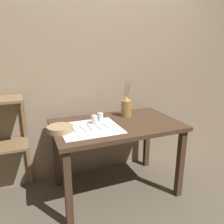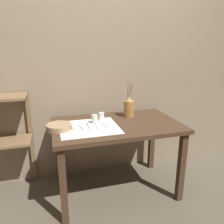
{
  "view_description": "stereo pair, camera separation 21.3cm",
  "coord_description": "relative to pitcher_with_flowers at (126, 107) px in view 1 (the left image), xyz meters",
  "views": [
    {
      "loc": [
        -0.81,
        -1.9,
        1.49
      ],
      "look_at": [
        -0.05,
        0.0,
        0.89
      ],
      "focal_mm": 35.0,
      "sensor_mm": 36.0,
      "label": 1
    },
    {
      "loc": [
        -0.61,
        -1.97,
        1.49
      ],
      "look_at": [
        -0.05,
        0.0,
        0.89
      ],
      "focal_mm": 35.0,
      "sensor_mm": 36.0,
      "label": 2
    }
  ],
  "objects": [
    {
      "name": "spoon_outer",
      "position": [
        -0.48,
        -0.16,
        -0.1
      ],
      "size": [
        0.02,
        0.18,
        0.02
      ],
      "color": "#939399",
      "rests_on": "wooden_table"
    },
    {
      "name": "glass_tumbler_far",
      "position": [
        -0.32,
        -0.05,
        -0.06
      ],
      "size": [
        0.06,
        0.06,
        0.08
      ],
      "color": "silver",
      "rests_on": "wooden_table"
    },
    {
      "name": "ground_plane",
      "position": [
        -0.19,
        -0.17,
        -0.87
      ],
      "size": [
        12.0,
        12.0,
        0.0
      ],
      "primitive_type": "plane",
      "color": "brown"
    },
    {
      "name": "spoon_inner",
      "position": [
        -0.4,
        -0.17,
        -0.1
      ],
      "size": [
        0.02,
        0.18,
        0.02
      ],
      "color": "#939399",
      "rests_on": "wooden_table"
    },
    {
      "name": "pitcher_with_flowers",
      "position": [
        0.0,
        0.0,
        0.0
      ],
      "size": [
        0.11,
        0.11,
        0.4
      ],
      "color": "olive",
      "rests_on": "wooden_table"
    },
    {
      "name": "wooden_table",
      "position": [
        -0.19,
        -0.17,
        -0.2
      ],
      "size": [
        1.26,
        0.78,
        0.77
      ],
      "color": "#422D1E",
      "rests_on": "ground_plane"
    },
    {
      "name": "wooden_bowl",
      "position": [
        -0.75,
        -0.2,
        -0.08
      ],
      "size": [
        0.23,
        0.23,
        0.05
      ],
      "color": "#9E7F5B",
      "rests_on": "wooden_table"
    },
    {
      "name": "linen_cloth",
      "position": [
        -0.48,
        -0.22,
        -0.1
      ],
      "size": [
        0.55,
        0.48,
        0.0
      ],
      "color": "white",
      "rests_on": "wooden_table"
    },
    {
      "name": "knife_center",
      "position": [
        -0.63,
        -0.21,
        -0.1
      ],
      "size": [
        0.02,
        0.17,
        0.0
      ],
      "color": "#939399",
      "rests_on": "wooden_table"
    },
    {
      "name": "glass_tumbler_near",
      "position": [
        -0.4,
        -0.11,
        -0.06
      ],
      "size": [
        0.06,
        0.06,
        0.09
      ],
      "color": "silver",
      "rests_on": "wooden_table"
    },
    {
      "name": "stone_wall_back",
      "position": [
        -0.19,
        0.33,
        0.33
      ],
      "size": [
        7.0,
        0.06,
        2.4
      ],
      "color": "gray",
      "rests_on": "ground_plane"
    },
    {
      "name": "fork_inner",
      "position": [
        -0.33,
        -0.21,
        -0.1
      ],
      "size": [
        0.03,
        0.17,
        0.0
      ],
      "color": "#939399",
      "rests_on": "wooden_table"
    },
    {
      "name": "fork_outer",
      "position": [
        -0.55,
        -0.21,
        -0.1
      ],
      "size": [
        0.03,
        0.17,
        0.0
      ],
      "color": "#939399",
      "rests_on": "wooden_table"
    }
  ]
}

